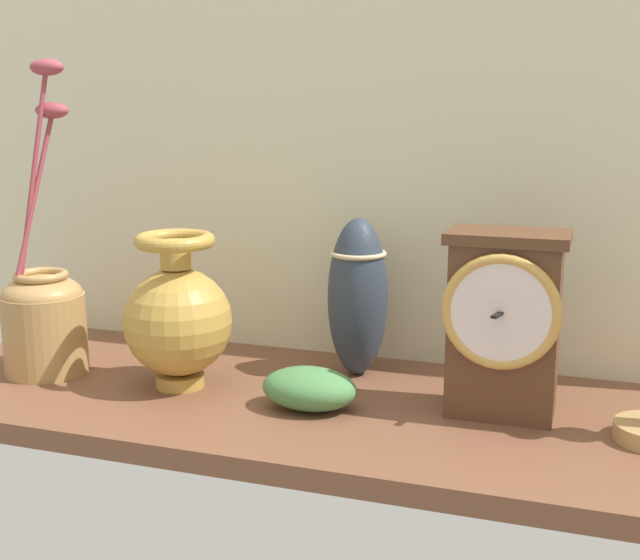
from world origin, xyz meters
The scene contains 7 objects.
ground_plane centered at (0.00, 0.00, -1.20)cm, with size 100.00×36.00×2.40cm, color brown.
back_wall centered at (0.00, 18.50, 32.50)cm, with size 120.00×2.00×65.00cm, color beige.
mantel_clock centered at (20.32, 1.81, 10.47)cm, with size 12.74×10.47×20.18cm.
brass_vase_bulbous centered at (-17.17, -1.39, 8.62)cm, with size 12.87×12.87×18.60cm.
brass_vase_jar centered at (-35.66, -1.80, 7.74)cm, with size 10.27×10.27×38.49cm.
tall_ceramic_vase centered at (1.67, 9.89, 10.01)cm, with size 7.44×7.44×19.74cm.
ivy_sprig centered at (-0.40, -3.33, 2.34)cm, with size 10.82×7.57×4.67cm.
Camera 1 is at (29.42, -86.29, 33.69)cm, focal length 46.89 mm.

